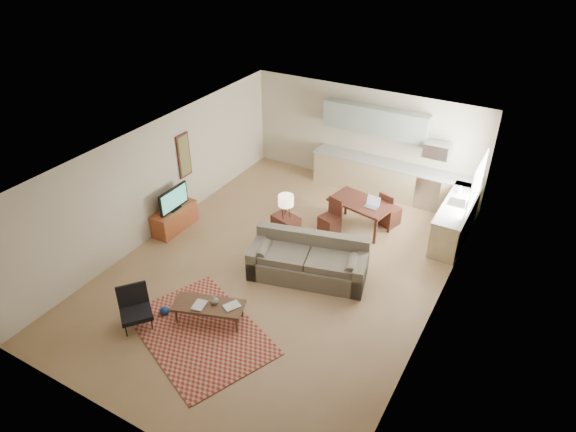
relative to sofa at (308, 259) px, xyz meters
The scene contains 25 objects.
room 1.11m from the sofa, behind, with size 9.00×9.00×9.00m.
kitchen_counter_back 4.17m from the sofa, 86.44° to the left, with size 4.26×0.64×0.92m, color tan, non-canonical shape.
kitchen_counter_right 3.76m from the sofa, 52.54° to the left, with size 0.64×2.26×0.92m, color tan, non-canonical shape.
kitchen_range 4.38m from the sofa, 71.94° to the left, with size 0.62×0.62×0.90m, color #A5A8AD.
kitchen_microwave 4.54m from the sofa, 72.02° to the left, with size 0.62×0.40×0.35m, color #A5A8AD.
upper_cabinets 4.59m from the sofa, 94.52° to the left, with size 2.80×0.34×0.70m, color gray.
window_right 4.11m from the sofa, 49.08° to the left, with size 0.02×1.40×1.05m, color white.
wall_art_left 4.10m from the sofa, 167.03° to the left, with size 0.06×0.42×1.10m, color olive, non-canonical shape.
triptych 4.70m from the sofa, 99.44° to the left, with size 1.70×0.04×0.50m, color #FEE5C0, non-canonical shape.
rug 2.67m from the sofa, 111.02° to the right, with size 2.69×1.86×0.02m, color maroon.
sofa is the anchor object (origin of this frame).
coffee_table 2.34m from the sofa, 115.35° to the right, with size 1.33×0.53×0.40m, color #462D1C, non-canonical shape.
book_a 2.55m from the sofa, 118.79° to the right, with size 0.28×0.34×0.03m, color maroon.
book_b 2.00m from the sofa, 109.85° to the right, with size 0.33×0.36×0.02m, color navy.
vase 2.21m from the sofa, 114.34° to the right, with size 0.18×0.18×0.16m, color black.
armchair 3.55m from the sofa, 126.35° to the right, with size 0.65×0.65×0.75m, color black, non-canonical shape.
tv_credenza 3.64m from the sofa, behind, with size 0.46×1.21×0.56m, color brown, non-canonical shape.
tv 3.62m from the sofa, behind, with size 0.09×0.93×0.56m, color black, non-canonical shape.
console_table 1.33m from the sofa, 139.88° to the left, with size 0.61×0.40×0.71m, color #371811, non-canonical shape.
table_lamp 1.44m from the sofa, 139.88° to the left, with size 0.34×0.34×0.57m, color beige, non-canonical shape.
dining_table 2.27m from the sofa, 84.28° to the left, with size 1.45×0.83×0.74m, color #371811, non-canonical shape.
dining_chair_near 1.76m from the sofa, 100.75° to the left, with size 0.41×0.43×0.86m, color #371811, non-canonical shape.
dining_chair_far 2.90m from the sofa, 74.34° to the left, with size 0.43×0.45×0.89m, color #371811, non-canonical shape.
laptop 2.26m from the sofa, 76.55° to the left, with size 0.31×0.23×0.23m, color #A5A8AD, non-canonical shape.
soap_bottle 4.15m from the sofa, 57.84° to the left, with size 0.09×0.09×0.19m, color #FEE5C0.
Camera 1 is at (4.49, -7.64, 6.85)m, focal length 32.00 mm.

